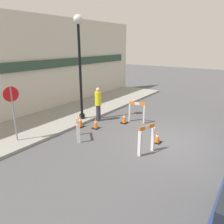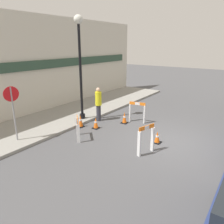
{
  "view_description": "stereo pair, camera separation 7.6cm",
  "coord_description": "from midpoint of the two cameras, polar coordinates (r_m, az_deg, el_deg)",
  "views": [
    {
      "loc": [
        -8.27,
        -2.63,
        3.94
      ],
      "look_at": [
        -0.59,
        2.71,
        1.0
      ],
      "focal_mm": 35.0,
      "sensor_mm": 36.0,
      "label": 1
    },
    {
      "loc": [
        -8.23,
        -2.7,
        3.94
      ],
      "look_at": [
        -0.59,
        2.71,
        1.0
      ],
      "focal_mm": 35.0,
      "sensor_mm": 36.0,
      "label": 2
    }
  ],
  "objects": [
    {
      "name": "barricade_0",
      "position": [
        11.34,
        6.32,
        0.14
      ],
      "size": [
        0.3,
        0.85,
        1.09
      ],
      "rotation": [
        0.0,
        0.0,
        1.77
      ],
      "color": "white",
      "rests_on": "ground_plane"
    },
    {
      "name": "sidewalk_slab",
      "position": [
        12.7,
        -11.56,
        -0.7
      ],
      "size": [
        18.0,
        3.35,
        0.13
      ],
      "color": "gray",
      "rests_on": "ground_plane"
    },
    {
      "name": "barricade_1",
      "position": [
        9.44,
        -9.14,
        -4.01
      ],
      "size": [
        0.71,
        0.73,
        0.95
      ],
      "rotation": [
        0.0,
        0.0,
        3.94
      ],
      "color": "white",
      "rests_on": "ground_plane"
    },
    {
      "name": "barricade_2",
      "position": [
        8.18,
        8.75,
        -6.92
      ],
      "size": [
        0.76,
        0.36,
        1.12
      ],
      "rotation": [
        0.0,
        0.0,
        5.97
      ],
      "color": "white",
      "rests_on": "ground_plane"
    },
    {
      "name": "traffic_cone_2",
      "position": [
        10.57,
        -4.49,
        -2.92
      ],
      "size": [
        0.3,
        0.3,
        0.57
      ],
      "color": "black",
      "rests_on": "ground_plane"
    },
    {
      "name": "traffic_cone_0",
      "position": [
        9.25,
        11.52,
        -6.48
      ],
      "size": [
        0.3,
        0.3,
        0.5
      ],
      "color": "black",
      "rests_on": "ground_plane"
    },
    {
      "name": "person_worker",
      "position": [
        11.43,
        -3.82,
        2.34
      ],
      "size": [
        0.44,
        0.44,
        1.79
      ],
      "rotation": [
        0.0,
        0.0,
        -2.01
      ],
      "color": "#33333D",
      "rests_on": "ground_plane"
    },
    {
      "name": "stop_sign",
      "position": [
        9.43,
        -24.76,
        1.64
      ],
      "size": [
        0.59,
        0.14,
        2.24
      ],
      "rotation": [
        0.0,
        0.0,
        2.95
      ],
      "color": "gray",
      "rests_on": "sidewalk_slab"
    },
    {
      "name": "ground_plane",
      "position": [
        9.52,
        15.52,
        -7.68
      ],
      "size": [
        60.0,
        60.0,
        0.0
      ],
      "primitive_type": "plane",
      "color": "#4C4C4F"
    },
    {
      "name": "traffic_cone_1",
      "position": [
        11.24,
        3.03,
        -1.53
      ],
      "size": [
        0.3,
        0.3,
        0.6
      ],
      "color": "black",
      "rests_on": "ground_plane"
    },
    {
      "name": "storefront_facade",
      "position": [
        13.47,
        -17.55,
        11.61
      ],
      "size": [
        18.0,
        0.22,
        5.5
      ],
      "color": "beige",
      "rests_on": "ground_plane"
    },
    {
      "name": "streetlamp_post",
      "position": [
        11.15,
        -8.69,
        14.57
      ],
      "size": [
        0.44,
        0.44,
        5.12
      ],
      "color": "black",
      "rests_on": "sidewalk_slab"
    },
    {
      "name": "traffic_cone_3",
      "position": [
        10.83,
        -8.47,
        -2.38
      ],
      "size": [
        0.3,
        0.3,
        0.62
      ],
      "color": "black",
      "rests_on": "ground_plane"
    }
  ]
}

